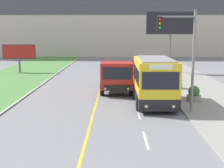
% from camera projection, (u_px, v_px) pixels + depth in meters
% --- Properties ---
extents(city_bus, '(2.62, 5.85, 3.17)m').
position_uv_depth(city_bus, '(154.00, 82.00, 20.97)').
color(city_bus, yellow).
rests_on(city_bus, ground_plane).
extents(dump_truck, '(2.57, 6.38, 2.56)m').
position_uv_depth(dump_truck, '(117.00, 77.00, 25.15)').
color(dump_truck, black).
rests_on(dump_truck, ground_plane).
extents(car_distant, '(1.80, 4.30, 1.45)m').
position_uv_depth(car_distant, '(134.00, 66.00, 38.53)').
color(car_distant, silver).
rests_on(car_distant, ground_plane).
extents(traffic_light_mast, '(2.28, 0.32, 6.18)m').
position_uv_depth(traffic_light_mast, '(183.00, 49.00, 18.46)').
color(traffic_light_mast, slate).
rests_on(traffic_light_mast, ground_plane).
extents(billboard_large, '(5.80, 0.24, 7.21)m').
position_uv_depth(billboard_large, '(171.00, 25.00, 36.75)').
color(billboard_large, '#59595B').
rests_on(billboard_large, ground_plane).
extents(billboard_small, '(3.96, 0.24, 3.38)m').
position_uv_depth(billboard_small, '(19.00, 53.00, 37.37)').
color(billboard_small, '#59595B').
rests_on(billboard_small, ground_plane).
extents(planter_round_near, '(1.00, 1.00, 1.08)m').
position_uv_depth(planter_round_near, '(194.00, 94.00, 21.99)').
color(planter_round_near, gray).
rests_on(planter_round_near, sidewalk_right).
extents(planter_round_second, '(0.91, 0.91, 1.02)m').
position_uv_depth(planter_round_second, '(177.00, 83.00, 26.87)').
color(planter_round_second, gray).
rests_on(planter_round_second, sidewalk_right).
extents(planter_round_third, '(0.99, 0.99, 1.10)m').
position_uv_depth(planter_round_third, '(170.00, 75.00, 31.73)').
color(planter_round_third, gray).
rests_on(planter_round_third, sidewalk_right).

